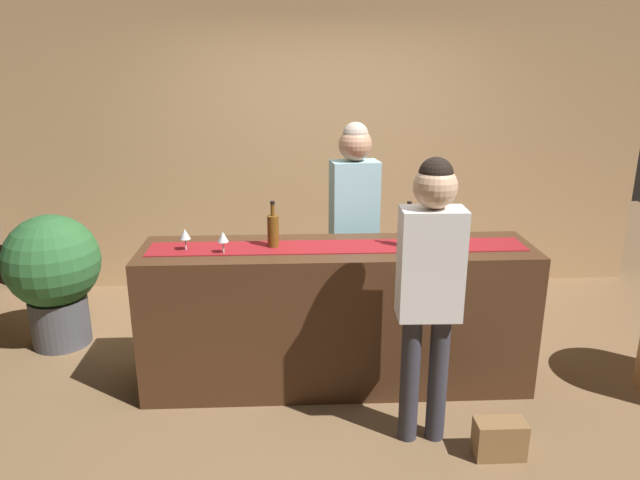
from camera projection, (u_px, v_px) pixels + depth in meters
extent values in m
plane|color=brown|center=(337.00, 380.00, 4.09)|extent=(10.00, 10.00, 0.00)
cube|color=tan|center=(323.00, 134.00, 5.47)|extent=(6.00, 0.12, 2.90)
cube|color=#472B19|center=(337.00, 316.00, 3.94)|extent=(2.54, 0.60, 0.97)
cube|color=maroon|center=(338.00, 247.00, 3.80)|extent=(2.41, 0.28, 0.01)
cylinder|color=#194723|center=(408.00, 232.00, 3.76)|extent=(0.07, 0.07, 0.21)
cylinder|color=#194723|center=(409.00, 210.00, 3.72)|extent=(0.03, 0.03, 0.08)
cylinder|color=black|center=(409.00, 203.00, 3.71)|extent=(0.03, 0.03, 0.02)
cylinder|color=brown|center=(273.00, 232.00, 3.77)|extent=(0.07, 0.07, 0.21)
cylinder|color=brown|center=(273.00, 210.00, 3.72)|extent=(0.03, 0.03, 0.08)
cylinder|color=black|center=(272.00, 203.00, 3.71)|extent=(0.03, 0.03, 0.02)
cylinder|color=silver|center=(224.00, 254.00, 3.67)|extent=(0.06, 0.06, 0.00)
cylinder|color=silver|center=(223.00, 248.00, 3.66)|extent=(0.01, 0.01, 0.08)
cone|color=silver|center=(223.00, 237.00, 3.64)|extent=(0.07, 0.07, 0.06)
cylinder|color=silver|center=(186.00, 251.00, 3.73)|extent=(0.06, 0.06, 0.00)
cylinder|color=silver|center=(186.00, 245.00, 3.72)|extent=(0.01, 0.01, 0.08)
cone|color=silver|center=(185.00, 234.00, 3.70)|extent=(0.07, 0.07, 0.06)
cylinder|color=#26262B|center=(363.00, 293.00, 4.55)|extent=(0.11, 0.11, 0.79)
cylinder|color=#26262B|center=(342.00, 295.00, 4.52)|extent=(0.11, 0.11, 0.79)
cube|color=#99D1E0|center=(354.00, 204.00, 4.32)|extent=(0.37, 0.25, 0.63)
sphere|color=tan|center=(355.00, 144.00, 4.19)|extent=(0.24, 0.24, 0.24)
sphere|color=#AD9E8E|center=(355.00, 135.00, 4.17)|extent=(0.19, 0.19, 0.19)
cylinder|color=#33333D|center=(410.00, 379.00, 3.37)|extent=(0.11, 0.11, 0.77)
cylinder|color=#33333D|center=(438.00, 378.00, 3.37)|extent=(0.11, 0.11, 0.77)
cube|color=white|center=(431.00, 264.00, 3.16)|extent=(0.34, 0.21, 0.61)
sphere|color=#DBAD89|center=(435.00, 187.00, 3.03)|extent=(0.23, 0.23, 0.23)
sphere|color=black|center=(436.00, 174.00, 3.02)|extent=(0.18, 0.18, 0.18)
cylinder|color=#4C4C51|center=(60.00, 321.00, 4.56)|extent=(0.43, 0.43, 0.38)
sphere|color=#2D6633|center=(52.00, 261.00, 4.41)|extent=(0.70, 0.70, 0.70)
cube|color=olive|center=(500.00, 439.00, 3.28)|extent=(0.28, 0.14, 0.22)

